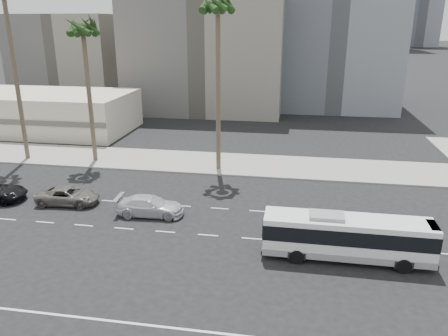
% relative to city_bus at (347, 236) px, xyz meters
% --- Properties ---
extents(ground, '(700.00, 700.00, 0.00)m').
position_rel_city_bus_xyz_m(ground, '(-5.85, 1.57, -1.51)').
color(ground, black).
rests_on(ground, ground).
extents(sidewalk_north, '(120.00, 7.00, 0.15)m').
position_rel_city_bus_xyz_m(sidewalk_north, '(-5.85, 17.07, -1.43)').
color(sidewalk_north, gray).
rests_on(sidewalk_north, ground).
extents(commercial_low, '(22.00, 12.16, 5.00)m').
position_rel_city_bus_xyz_m(commercial_low, '(-35.85, 27.56, 0.99)').
color(commercial_low, beige).
rests_on(commercial_low, ground).
extents(midrise_beige_west, '(24.00, 18.00, 18.00)m').
position_rel_city_bus_xyz_m(midrise_beige_west, '(-17.85, 46.57, 7.49)').
color(midrise_beige_west, '#64625D').
rests_on(midrise_beige_west, ground).
extents(midrise_gray_center, '(20.00, 20.00, 26.00)m').
position_rel_city_bus_xyz_m(midrise_gray_center, '(2.15, 53.57, 11.49)').
color(midrise_gray_center, slate).
rests_on(midrise_gray_center, ground).
extents(midrise_beige_far, '(18.00, 16.00, 15.00)m').
position_rel_city_bus_xyz_m(midrise_beige_far, '(-43.85, 51.57, 5.99)').
color(midrise_beige_far, '#64625D').
rests_on(midrise_beige_far, ground).
extents(city_bus, '(9.99, 2.45, 2.87)m').
position_rel_city_bus_xyz_m(city_bus, '(0.00, 0.00, 0.00)').
color(city_bus, silver).
rests_on(city_bus, ground).
extents(car_a, '(2.31, 5.14, 1.46)m').
position_rel_city_bus_xyz_m(car_a, '(-13.76, 4.07, -0.77)').
color(car_a, silver).
rests_on(car_a, ground).
extents(car_b, '(2.62, 5.01, 1.35)m').
position_rel_city_bus_xyz_m(car_b, '(-20.84, 5.02, -0.83)').
color(car_b, '#67615A').
rests_on(car_b, ground).
extents(palm_near, '(4.85, 4.85, 16.35)m').
position_rel_city_bus_xyz_m(palm_near, '(-10.60, 15.24, 13.31)').
color(palm_near, brown).
rests_on(palm_near, ground).
extents(palm_mid, '(4.62, 4.62, 14.30)m').
position_rel_city_bus_xyz_m(palm_mid, '(-23.67, 15.83, 11.36)').
color(palm_mid, brown).
rests_on(palm_mid, ground).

